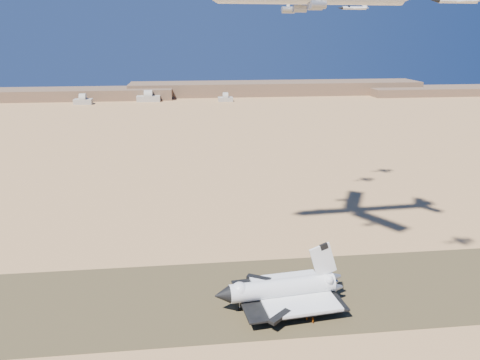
{
  "coord_description": "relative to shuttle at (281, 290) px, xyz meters",
  "views": [
    {
      "loc": [
        -12.33,
        -138.84,
        85.36
      ],
      "look_at": [
        4.79,
        8.0,
        38.86
      ],
      "focal_mm": 35.0,
      "sensor_mm": 36.0,
      "label": 1
    }
  ],
  "objects": [
    {
      "name": "hangars",
      "position": [
        -80.5,
        485.61,
        -0.82
      ],
      "size": [
        200.5,
        29.5,
        30.0
      ],
      "color": "#A59F92",
      "rests_on": "ground"
    },
    {
      "name": "chase_jet_f",
      "position": [
        53.06,
        99.01,
        91.3
      ],
      "size": [
        15.54,
        8.57,
        3.88
      ],
      "rotation": [
        0.0,
        0.0,
        0.13
      ],
      "color": "silver"
    },
    {
      "name": "crew_b",
      "position": [
        7.9,
        -10.93,
        -4.72
      ],
      "size": [
        0.76,
        0.96,
        1.73
      ],
      "primitive_type": "imported",
      "rotation": [
        0.0,
        0.0,
        1.95
      ],
      "color": "#C04F0B",
      "rests_on": "runway"
    },
    {
      "name": "chase_jet_a",
      "position": [
        43.85,
        -6.54,
        88.01
      ],
      "size": [
        14.66,
        8.05,
        3.66
      ],
      "rotation": [
        0.0,
        0.0,
        0.12
      ],
      "color": "silver"
    },
    {
      "name": "runway",
      "position": [
        -16.5,
        7.18,
        -5.62
      ],
      "size": [
        600.0,
        50.0,
        0.06
      ],
      "primitive_type": "cube",
      "color": "brown",
      "rests_on": "ground"
    },
    {
      "name": "shuttle",
      "position": [
        0.0,
        0.0,
        0.0
      ],
      "size": [
        42.77,
        29.25,
        21.01
      ],
      "rotation": [
        0.0,
        0.0,
        0.11
      ],
      "color": "white",
      "rests_on": "runway"
    },
    {
      "name": "crew_a",
      "position": [
        6.34,
        -9.46,
        -4.71
      ],
      "size": [
        0.64,
        0.75,
        1.75
      ],
      "primitive_type": "imported",
      "rotation": [
        0.0,
        0.0,
        2.0
      ],
      "color": "#C04F0B",
      "rests_on": "runway"
    },
    {
      "name": "ground",
      "position": [
        -16.5,
        7.18,
        -5.65
      ],
      "size": [
        1200.0,
        1200.0,
        0.0
      ],
      "primitive_type": "plane",
      "color": "tan",
      "rests_on": "ground"
    },
    {
      "name": "crew_c",
      "position": [
        7.94,
        -10.55,
        -4.68
      ],
      "size": [
        1.17,
        0.82,
        1.81
      ],
      "primitive_type": "imported",
      "rotation": [
        0.0,
        0.0,
        2.85
      ],
      "color": "#C04F0B",
      "rests_on": "runway"
    },
    {
      "name": "ridgeline",
      "position": [
        48.82,
        534.48,
        1.98
      ],
      "size": [
        960.0,
        90.0,
        18.0
      ],
      "color": "#7F5E47",
      "rests_on": "ground"
    }
  ]
}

